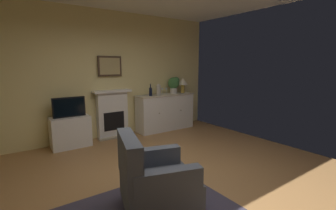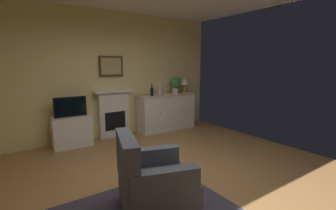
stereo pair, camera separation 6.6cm
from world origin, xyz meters
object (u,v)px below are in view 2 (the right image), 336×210
at_px(sideboard_cabinet, 167,112).
at_px(table_lamp, 184,82).
at_px(vase_decorative, 160,90).
at_px(potted_plant_small, 175,84).
at_px(wine_bottle, 152,91).
at_px(fireplace_unit, 114,113).
at_px(tv_cabinet, 72,131).
at_px(tv_set, 70,107).
at_px(wine_glass_center, 168,90).
at_px(armchair, 151,180).
at_px(framed_picture, 111,66).
at_px(wine_glass_left, 164,90).

relative_size(sideboard_cabinet, table_lamp, 3.86).
height_order(vase_decorative, potted_plant_small, potted_plant_small).
relative_size(table_lamp, wine_bottle, 1.38).
height_order(sideboard_cabinet, potted_plant_small, potted_plant_small).
xyz_separation_m(fireplace_unit, tv_cabinet, (-0.98, -0.16, -0.23)).
distance_m(table_lamp, vase_decorative, 0.82).
distance_m(sideboard_cabinet, wine_bottle, 0.73).
relative_size(table_lamp, tv_cabinet, 0.53).
bearing_deg(tv_set, wine_bottle, -0.96).
bearing_deg(vase_decorative, tv_cabinet, 178.23).
height_order(fireplace_unit, wine_glass_center, fireplace_unit).
height_order(wine_glass_center, armchair, wine_glass_center).
xyz_separation_m(framed_picture, wine_bottle, (0.90, -0.26, -0.61)).
distance_m(framed_picture, wine_bottle, 1.12).
relative_size(wine_glass_center, tv_cabinet, 0.22).
height_order(sideboard_cabinet, wine_bottle, wine_bottle).
height_order(framed_picture, wine_bottle, framed_picture).
height_order(fireplace_unit, framed_picture, framed_picture).
distance_m(framed_picture, tv_set, 1.28).
distance_m(table_lamp, wine_glass_center, 0.56).
distance_m(wine_glass_center, tv_cabinet, 2.48).
relative_size(table_lamp, wine_glass_left, 2.42).
bearing_deg(vase_decorative, potted_plant_small, 10.02).
bearing_deg(wine_glass_center, tv_set, -179.86).
bearing_deg(table_lamp, wine_bottle, -177.79).
xyz_separation_m(sideboard_cabinet, vase_decorative, (-0.23, -0.05, 0.60)).
xyz_separation_m(table_lamp, tv_cabinet, (-2.91, 0.02, -0.88)).
bearing_deg(table_lamp, wine_glass_center, -179.75).
bearing_deg(armchair, wine_glass_center, 53.02).
bearing_deg(sideboard_cabinet, vase_decorative, -167.59).
bearing_deg(framed_picture, tv_set, -166.69).
height_order(framed_picture, table_lamp, framed_picture).
height_order(vase_decorative, tv_cabinet, vase_decorative).
bearing_deg(table_lamp, armchair, -133.38).
distance_m(wine_glass_left, tv_set, 2.27).
xyz_separation_m(vase_decorative, armchair, (-1.85, -2.76, -0.68)).
distance_m(wine_glass_center, vase_decorative, 0.27).
xyz_separation_m(framed_picture, tv_cabinet, (-0.98, -0.21, -1.32)).
bearing_deg(armchair, table_lamp, 46.62).
relative_size(fireplace_unit, wine_glass_left, 6.67).
bearing_deg(sideboard_cabinet, potted_plant_small, 8.26).
bearing_deg(armchair, wine_glass_left, 54.71).
bearing_deg(fireplace_unit, wine_glass_center, -7.35).
bearing_deg(wine_bottle, tv_set, 179.04).
bearing_deg(tv_set, table_lamp, 0.16).
distance_m(table_lamp, potted_plant_small, 0.27).
height_order(framed_picture, armchair, framed_picture).
distance_m(framed_picture, tv_cabinet, 1.65).
bearing_deg(armchair, sideboard_cabinet, 53.49).
relative_size(wine_glass_left, armchair, 0.17).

